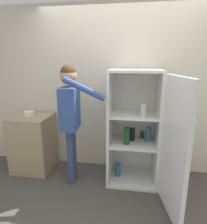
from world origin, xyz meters
name	(u,v)px	position (x,y,z in m)	size (l,w,h in m)	color
ground_plane	(113,204)	(0.00, 0.00, 0.00)	(12.00, 12.00, 0.00)	#4C4742
wall_back	(121,91)	(0.00, 0.98, 1.27)	(7.00, 0.06, 2.55)	beige
refrigerator	(141,131)	(0.31, 0.52, 0.80)	(0.87, 1.31, 1.62)	white
person	(70,109)	(-0.65, 0.42, 1.09)	(0.65, 0.51, 1.68)	#384770
counter	(33,143)	(-1.37, 0.65, 0.45)	(0.59, 0.55, 0.89)	tan
bowl	(29,114)	(-1.40, 0.67, 0.93)	(0.17, 0.17, 0.07)	white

